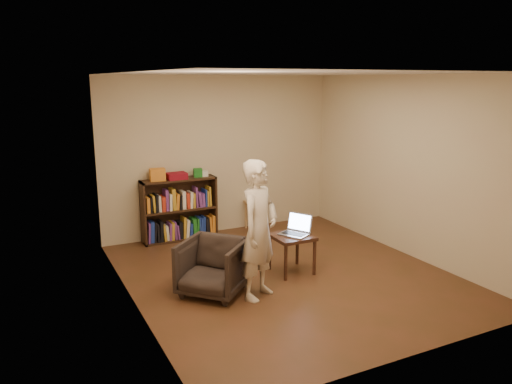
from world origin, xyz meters
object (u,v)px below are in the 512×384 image
person (259,230)px  bookshelf (179,213)px  stool (256,207)px  armchair (213,267)px  laptop (296,230)px  side_table (292,241)px

person → bookshelf: bearing=60.9°
bookshelf → person: 2.56m
stool → person: (-1.19, -2.46, 0.42)m
bookshelf → armchair: bookshelf is taller
armchair → person: person is taller
armchair → person: bearing=12.0°
armchair → laptop: size_ratio=1.58×
armchair → person: 0.74m
stool → side_table: (-0.45, -1.97, 0.03)m
armchair → laptop: laptop is taller
stool → side_table: bearing=-103.0°
bookshelf → laptop: size_ratio=2.58×
bookshelf → laptop: 2.24m
bookshelf → person: person is taller
side_table → laptop: laptop is taller
bookshelf → stool: 1.36m
side_table → person: (-0.74, -0.49, 0.40)m
stool → person: bearing=-115.9°
stool → laptop: 1.99m
bookshelf → side_table: size_ratio=2.33×
bookshelf → side_table: bearing=-66.1°
laptop → armchair: bearing=-109.8°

